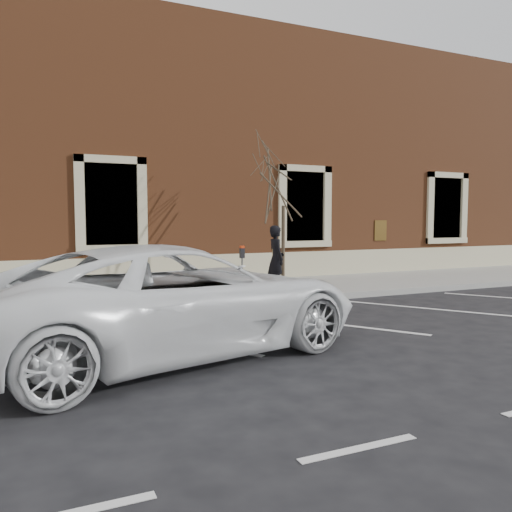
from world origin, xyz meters
name	(u,v)px	position (x,y,z in m)	size (l,w,h in m)	color
ground	(266,304)	(0.00, 0.00, 0.00)	(120.00, 120.00, 0.00)	#28282B
sidewalk_near	(238,291)	(0.00, 1.75, 0.07)	(40.00, 3.50, 0.15)	#A1A198
curb_near	(267,301)	(0.00, -0.05, 0.07)	(40.00, 0.12, 0.15)	#9E9E99
parking_stripes	(314,322)	(0.00, -2.20, 0.00)	(28.00, 4.40, 0.01)	silver
building_civic	(178,165)	(0.00, 7.74, 4.00)	(40.00, 8.62, 8.00)	brown
man	(276,259)	(0.69, 0.87, 0.99)	(0.62, 0.40, 1.69)	black
parking_meter	(242,261)	(-0.42, 0.47, 1.00)	(0.11, 0.08, 1.22)	#595B60
tree_grate	(283,287)	(1.21, 1.50, 0.17)	(1.24, 1.24, 0.03)	#3F2914
sapling	(283,183)	(1.21, 1.50, 2.96)	(2.41, 2.41, 4.02)	#48382B
white_truck	(175,299)	(-3.07, -3.32, 0.82)	(2.72, 5.90, 1.64)	white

